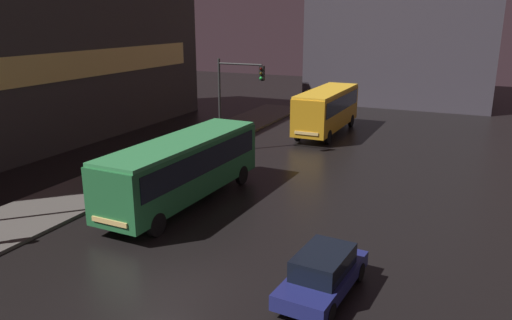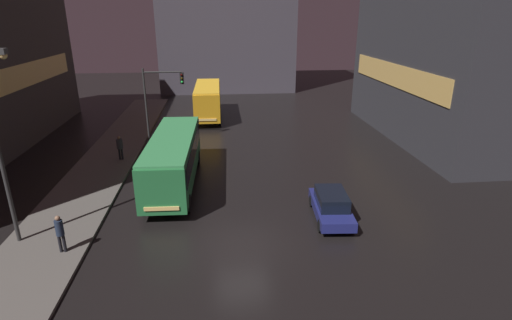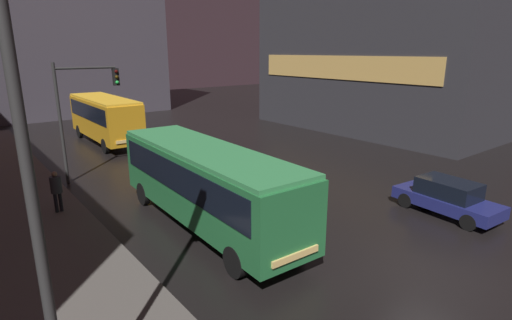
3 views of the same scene
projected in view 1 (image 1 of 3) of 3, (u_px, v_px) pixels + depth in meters
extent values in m
plane|color=black|center=(161.00, 293.00, 16.20)|extent=(120.00, 120.00, 0.00)
cube|color=#56514C|center=(131.00, 172.00, 28.51)|extent=(4.00, 48.00, 0.15)
cube|color=#383333|center=(20.00, 33.00, 34.61)|extent=(10.00, 30.19, 15.09)
cube|color=#EAC66B|center=(77.00, 65.00, 33.19)|extent=(0.24, 25.66, 1.80)
cube|color=#EAC66B|center=(322.00, 33.00, 55.33)|extent=(0.24, 10.20, 1.80)
cube|color=#236B38|center=(183.00, 167.00, 23.57)|extent=(2.83, 10.26, 2.44)
cube|color=black|center=(183.00, 158.00, 23.44)|extent=(2.87, 9.44, 1.10)
cube|color=#399252|center=(182.00, 141.00, 23.21)|extent=(2.78, 10.05, 0.16)
cube|color=#F4CC72|center=(110.00, 222.00, 19.39)|extent=(1.75, 0.16, 0.20)
cylinder|color=black|center=(157.00, 225.00, 20.25)|extent=(0.28, 1.01, 1.00)
cylinder|color=black|center=(113.00, 215.00, 21.23)|extent=(0.28, 1.01, 1.00)
cylinder|color=black|center=(242.00, 175.00, 26.60)|extent=(0.28, 1.01, 1.00)
cylinder|color=black|center=(205.00, 169.00, 27.59)|extent=(0.28, 1.01, 1.00)
cube|color=orange|center=(327.00, 109.00, 37.83)|extent=(2.54, 9.10, 2.65)
cube|color=black|center=(327.00, 102.00, 37.67)|extent=(2.59, 8.37, 1.10)
cube|color=yellow|center=(328.00, 91.00, 37.44)|extent=(2.49, 8.91, 0.16)
cube|color=#F4CC72|center=(306.00, 133.00, 34.12)|extent=(1.72, 0.12, 0.20)
cylinder|color=black|center=(328.00, 137.00, 35.02)|extent=(0.26, 1.00, 1.00)
cylinder|color=black|center=(298.00, 134.00, 35.94)|extent=(0.26, 1.00, 1.00)
cylinder|color=black|center=(351.00, 121.00, 40.48)|extent=(0.26, 1.00, 1.00)
cylinder|color=black|center=(324.00, 118.00, 41.40)|extent=(0.26, 1.00, 1.00)
cube|color=navy|center=(323.00, 279.00, 15.98)|extent=(2.03, 4.32, 0.50)
cube|color=black|center=(323.00, 262.00, 15.82)|extent=(1.63, 2.42, 0.68)
cylinder|color=black|center=(330.00, 313.00, 14.51)|extent=(0.25, 0.65, 0.64)
cylinder|color=black|center=(282.00, 299.00, 15.23)|extent=(0.25, 0.65, 0.64)
cylinder|color=black|center=(359.00, 272.00, 16.86)|extent=(0.25, 0.65, 0.64)
cylinder|color=black|center=(317.00, 261.00, 17.58)|extent=(0.25, 0.65, 0.64)
cylinder|color=black|center=(165.00, 157.00, 29.81)|extent=(0.14, 0.14, 0.84)
cylinder|color=black|center=(167.00, 157.00, 29.74)|extent=(0.14, 0.14, 0.84)
cylinder|color=#333338|center=(166.00, 145.00, 29.56)|extent=(0.54, 0.54, 0.70)
sphere|color=#8C664C|center=(165.00, 137.00, 29.44)|extent=(0.22, 0.22, 0.22)
cylinder|color=#2D2D2D|center=(220.00, 106.00, 32.26)|extent=(0.16, 0.16, 6.10)
cylinder|color=#2D2D2D|center=(240.00, 64.00, 30.91)|extent=(2.98, 0.12, 0.12)
cube|color=black|center=(262.00, 73.00, 30.45)|extent=(0.30, 0.24, 0.90)
sphere|color=#390706|center=(261.00, 69.00, 30.25)|extent=(0.18, 0.18, 0.18)
sphere|color=#3B2B07|center=(261.00, 74.00, 30.33)|extent=(0.18, 0.18, 0.18)
sphere|color=green|center=(261.00, 78.00, 30.40)|extent=(0.18, 0.18, 0.18)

